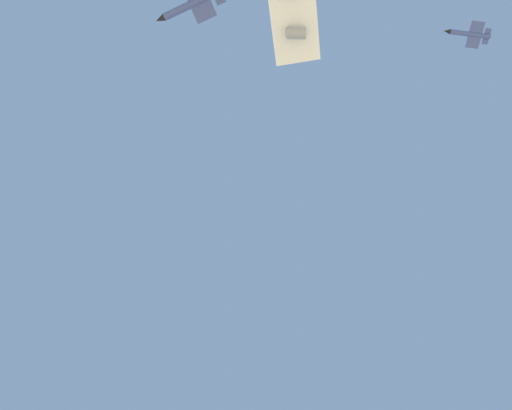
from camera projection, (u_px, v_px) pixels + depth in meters
The scene contains 2 objects.
chase_jet_lead at pixel (470, 34), 139.76m from camera, with size 15.28×8.92×4.00m.
chase_jet_left_wing at pixel (192, 4), 90.54m from camera, with size 12.65×13.02×4.00m.
Camera 1 is at (27.36, 80.77, 3.49)m, focal length 30.95 mm.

